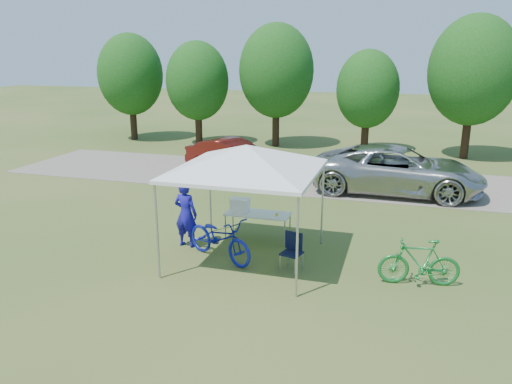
% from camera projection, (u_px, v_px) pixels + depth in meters
% --- Properties ---
extents(ground, '(100.00, 100.00, 0.00)m').
position_uv_depth(ground, '(247.00, 259.00, 11.73)').
color(ground, '#2D5119').
rests_on(ground, ground).
extents(gravel_strip, '(24.00, 5.00, 0.02)m').
position_uv_depth(gravel_strip, '(310.00, 179.00, 19.10)').
color(gravel_strip, gray).
rests_on(gravel_strip, ground).
extents(canopy, '(4.53, 4.53, 3.00)m').
position_uv_depth(canopy, '(246.00, 148.00, 11.00)').
color(canopy, '#A5A5AA').
rests_on(canopy, ground).
extents(treeline, '(24.89, 4.28, 6.30)m').
position_uv_depth(treeline, '(330.00, 77.00, 23.79)').
color(treeline, '#382314').
rests_on(treeline, ground).
extents(folding_table, '(1.67, 0.70, 0.69)m').
position_uv_depth(folding_table, '(258.00, 215.00, 12.87)').
color(folding_table, white).
rests_on(folding_table, ground).
extents(folding_chair, '(0.51, 0.53, 0.82)m').
position_uv_depth(folding_chair, '(293.00, 248.00, 11.13)').
color(folding_chair, black).
rests_on(folding_chair, ground).
extents(cooler, '(0.48, 0.33, 0.35)m').
position_uv_depth(cooler, '(240.00, 205.00, 12.95)').
color(cooler, white).
rests_on(cooler, folding_table).
extents(ice_cream_cup, '(0.08, 0.08, 0.06)m').
position_uv_depth(ice_cream_cup, '(277.00, 214.00, 12.67)').
color(ice_cream_cup, gold).
rests_on(ice_cream_cup, folding_table).
extents(cyclist, '(0.66, 0.47, 1.68)m').
position_uv_depth(cyclist, '(186.00, 214.00, 12.31)').
color(cyclist, '#171297').
rests_on(cyclist, ground).
extents(bike_blue, '(2.12, 1.55, 1.06)m').
position_uv_depth(bike_blue, '(220.00, 238.00, 11.60)').
color(bike_blue, '#121BA4').
rests_on(bike_blue, ground).
extents(bike_green, '(1.72, 0.74, 1.00)m').
position_uv_depth(bike_green, '(419.00, 262.00, 10.32)').
color(bike_green, '#1B7D33').
rests_on(bike_green, ground).
extents(minivan, '(5.76, 2.74, 1.59)m').
position_uv_depth(minivan, '(397.00, 170.00, 16.99)').
color(minivan, '#B5B6B1').
rests_on(minivan, gravel_strip).
extents(sedan, '(4.27, 2.77, 1.33)m').
position_uv_depth(sedan, '(233.00, 156.00, 19.80)').
color(sedan, '#56140E').
rests_on(sedan, gravel_strip).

